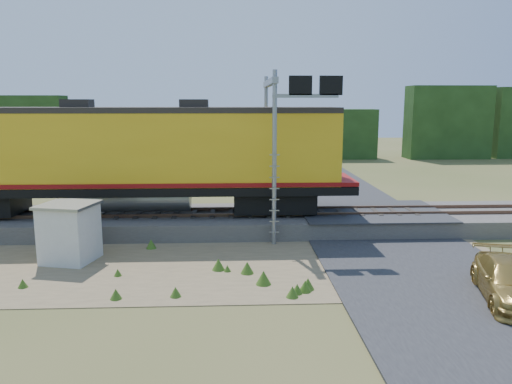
{
  "coord_description": "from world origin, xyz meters",
  "views": [
    {
      "loc": [
        0.15,
        -18.04,
        6.19
      ],
      "look_at": [
        1.1,
        3.0,
        2.4
      ],
      "focal_mm": 35.0,
      "sensor_mm": 36.0,
      "label": 1
    }
  ],
  "objects_px": {
    "locomotive": "(120,155)",
    "shed": "(70,232)",
    "car": "(511,281)",
    "signal_gantry": "(279,115)"
  },
  "relations": [
    {
      "from": "locomotive",
      "to": "shed",
      "type": "relative_size",
      "value": 9.21
    },
    {
      "from": "car",
      "to": "shed",
      "type": "bearing_deg",
      "value": 177.6
    },
    {
      "from": "signal_gantry",
      "to": "locomotive",
      "type": "bearing_deg",
      "value": 174.87
    },
    {
      "from": "shed",
      "to": "car",
      "type": "relative_size",
      "value": 0.53
    },
    {
      "from": "signal_gantry",
      "to": "car",
      "type": "bearing_deg",
      "value": -53.29
    },
    {
      "from": "car",
      "to": "signal_gantry",
      "type": "bearing_deg",
      "value": 141.46
    },
    {
      "from": "locomotive",
      "to": "car",
      "type": "xyz_separation_m",
      "value": [
        14.14,
        -9.49,
        -3.08
      ]
    },
    {
      "from": "shed",
      "to": "signal_gantry",
      "type": "xyz_separation_m",
      "value": [
        8.58,
        4.13,
        4.44
      ]
    },
    {
      "from": "locomotive",
      "to": "signal_gantry",
      "type": "distance_m",
      "value": 7.84
    },
    {
      "from": "locomotive",
      "to": "signal_gantry",
      "type": "xyz_separation_m",
      "value": [
        7.58,
        -0.68,
        1.89
      ]
    }
  ]
}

